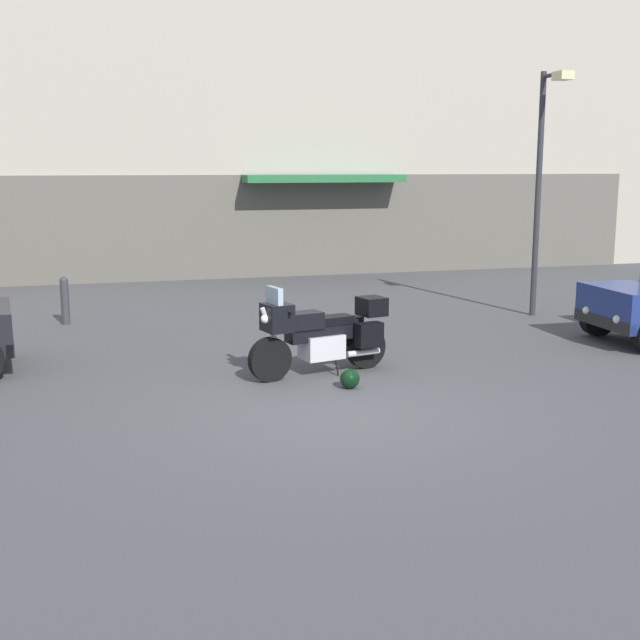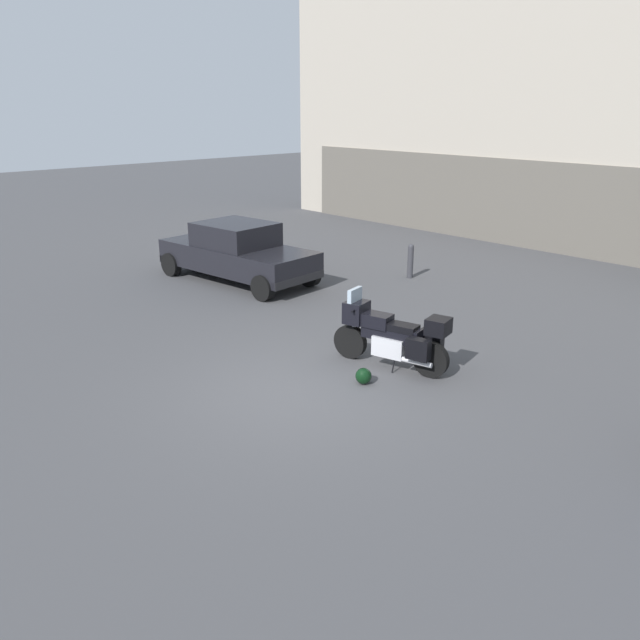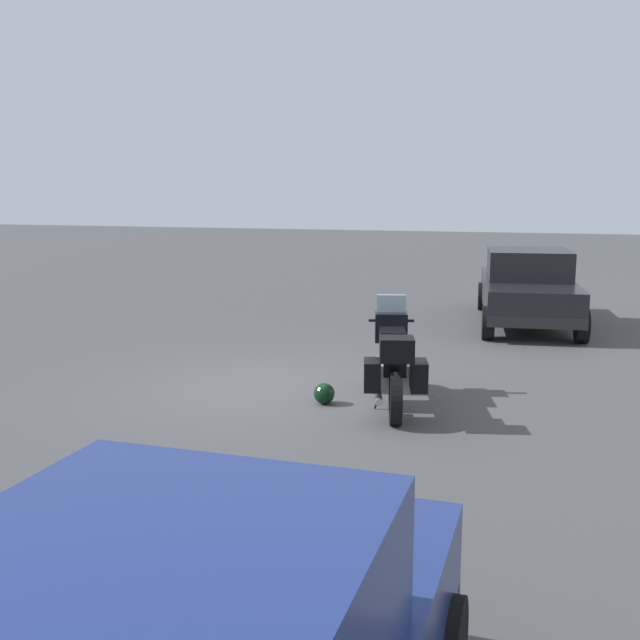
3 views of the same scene
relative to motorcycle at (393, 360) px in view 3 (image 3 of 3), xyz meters
name	(u,v)px [view 3 (image 3 of 3)]	position (x,y,z in m)	size (l,w,h in m)	color
ground_plane	(268,389)	(-0.35, -1.87, -0.62)	(80.00, 80.00, 0.00)	#424244
motorcycle	(393,360)	(0.00, 0.00, 0.00)	(2.23, 1.03, 1.36)	black
helmet	(324,394)	(0.15, -0.88, -0.48)	(0.28, 0.28, 0.28)	black
car_sedan_far	(527,287)	(-6.70, 1.52, 0.16)	(4.70, 2.33, 1.56)	black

